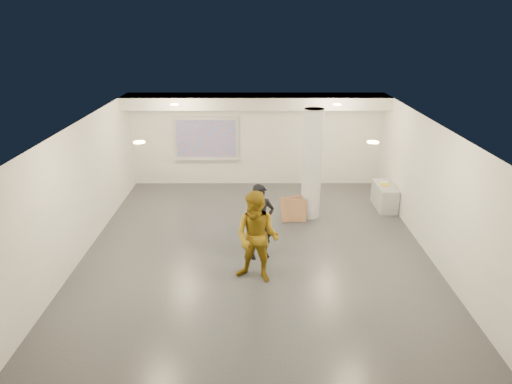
{
  "coord_description": "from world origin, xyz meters",
  "views": [
    {
      "loc": [
        -0.01,
        -9.84,
        5.16
      ],
      "look_at": [
        0.0,
        0.4,
        1.25
      ],
      "focal_mm": 32.0,
      "sensor_mm": 36.0,
      "label": 1
    }
  ],
  "objects_px": {
    "credenza": "(384,196)",
    "man": "(257,237)",
    "column": "(312,165)",
    "woman": "(260,222)",
    "projection_screen": "(206,139)"
  },
  "relations": [
    {
      "from": "credenza",
      "to": "man",
      "type": "bearing_deg",
      "value": -134.05
    },
    {
      "from": "woman",
      "to": "projection_screen",
      "type": "bearing_deg",
      "value": 90.24
    },
    {
      "from": "woman",
      "to": "man",
      "type": "relative_size",
      "value": 0.9
    },
    {
      "from": "column",
      "to": "credenza",
      "type": "xyz_separation_m",
      "value": [
        2.22,
        0.61,
        -1.15
      ]
    },
    {
      "from": "projection_screen",
      "to": "credenza",
      "type": "height_order",
      "value": "projection_screen"
    },
    {
      "from": "column",
      "to": "man",
      "type": "distance_m",
      "value": 3.65
    },
    {
      "from": "credenza",
      "to": "man",
      "type": "xyz_separation_m",
      "value": [
        -3.7,
        -3.91,
        0.63
      ]
    },
    {
      "from": "column",
      "to": "woman",
      "type": "height_order",
      "value": "column"
    },
    {
      "from": "projection_screen",
      "to": "woman",
      "type": "height_order",
      "value": "projection_screen"
    },
    {
      "from": "man",
      "to": "credenza",
      "type": "bearing_deg",
      "value": 66.67
    },
    {
      "from": "credenza",
      "to": "woman",
      "type": "relative_size",
      "value": 0.67
    },
    {
      "from": "column",
      "to": "man",
      "type": "xyz_separation_m",
      "value": [
        -1.48,
        -3.29,
        -0.52
      ]
    },
    {
      "from": "column",
      "to": "credenza",
      "type": "height_order",
      "value": "column"
    },
    {
      "from": "woman",
      "to": "man",
      "type": "distance_m",
      "value": 0.98
    },
    {
      "from": "column",
      "to": "projection_screen",
      "type": "bearing_deg",
      "value": 139.44
    }
  ]
}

